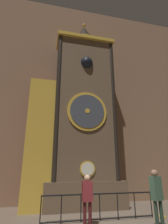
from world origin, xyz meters
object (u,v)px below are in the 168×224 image
(visitor_near, at_px, (87,195))
(stanchion_post, at_px, (162,208))
(clock_tower, at_px, (77,116))
(visitor_far, at_px, (157,192))

(visitor_near, xyz_separation_m, stanchion_post, (3.16, 0.59, -0.67))
(visitor_near, bearing_deg, stanchion_post, 10.16)
(clock_tower, bearing_deg, stanchion_post, -34.56)
(visitor_far, height_order, stanchion_post, visitor_far)
(clock_tower, distance_m, visitor_near, 4.42)
(clock_tower, relative_size, stanchion_post, 11.40)
(visitor_near, height_order, visitor_far, visitor_far)
(stanchion_post, bearing_deg, visitor_far, -127.59)
(clock_tower, height_order, visitor_near, clock_tower)
(stanchion_post, bearing_deg, clock_tower, 145.44)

